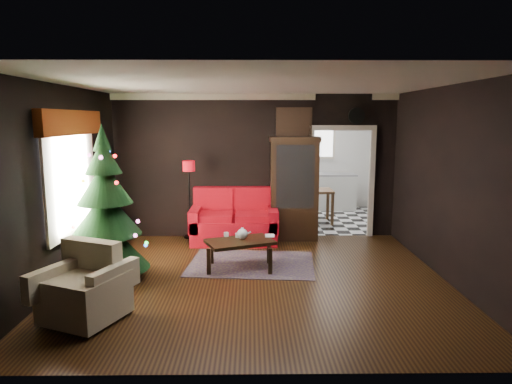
{
  "coord_description": "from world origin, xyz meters",
  "views": [
    {
      "loc": [
        -0.09,
        -6.34,
        2.32
      ],
      "look_at": [
        0.0,
        0.9,
        1.15
      ],
      "focal_mm": 31.76,
      "sensor_mm": 36.0,
      "label": 1
    }
  ],
  "objects_px": {
    "curio_cabinet": "(294,191)",
    "floor_lamp": "(189,200)",
    "coffee_table": "(240,254)",
    "christmas_tree": "(106,209)",
    "teapot": "(242,234)",
    "kitchen_table": "(316,206)",
    "armchair": "(84,283)",
    "loveseat": "(234,216)",
    "wall_clock": "(356,116)"
  },
  "relations": [
    {
      "from": "curio_cabinet",
      "to": "floor_lamp",
      "type": "relative_size",
      "value": 1.3
    },
    {
      "from": "coffee_table",
      "to": "floor_lamp",
      "type": "bearing_deg",
      "value": 122.35
    },
    {
      "from": "christmas_tree",
      "to": "teapot",
      "type": "xyz_separation_m",
      "value": [
        1.94,
        0.5,
        -0.5
      ]
    },
    {
      "from": "curio_cabinet",
      "to": "kitchen_table",
      "type": "relative_size",
      "value": 2.53
    },
    {
      "from": "armchair",
      "to": "kitchen_table",
      "type": "relative_size",
      "value": 1.12
    },
    {
      "from": "loveseat",
      "to": "kitchen_table",
      "type": "bearing_deg",
      "value": 42.51
    },
    {
      "from": "loveseat",
      "to": "armchair",
      "type": "distance_m",
      "value": 3.76
    },
    {
      "from": "floor_lamp",
      "to": "wall_clock",
      "type": "distance_m",
      "value": 3.57
    },
    {
      "from": "loveseat",
      "to": "teapot",
      "type": "relative_size",
      "value": 8.93
    },
    {
      "from": "curio_cabinet",
      "to": "wall_clock",
      "type": "bearing_deg",
      "value": 8.53
    },
    {
      "from": "loveseat",
      "to": "curio_cabinet",
      "type": "height_order",
      "value": "curio_cabinet"
    },
    {
      "from": "christmas_tree",
      "to": "teapot",
      "type": "bearing_deg",
      "value": 14.57
    },
    {
      "from": "christmas_tree",
      "to": "teapot",
      "type": "relative_size",
      "value": 11.81
    },
    {
      "from": "wall_clock",
      "to": "kitchen_table",
      "type": "distance_m",
      "value": 2.43
    },
    {
      "from": "armchair",
      "to": "wall_clock",
      "type": "distance_m",
      "value": 5.81
    },
    {
      "from": "loveseat",
      "to": "teapot",
      "type": "bearing_deg",
      "value": -83.21
    },
    {
      "from": "curio_cabinet",
      "to": "kitchen_table",
      "type": "bearing_deg",
      "value": 65.56
    },
    {
      "from": "loveseat",
      "to": "floor_lamp",
      "type": "height_order",
      "value": "floor_lamp"
    },
    {
      "from": "christmas_tree",
      "to": "wall_clock",
      "type": "distance_m",
      "value": 4.95
    },
    {
      "from": "coffee_table",
      "to": "wall_clock",
      "type": "bearing_deg",
      "value": 42.05
    },
    {
      "from": "christmas_tree",
      "to": "coffee_table",
      "type": "distance_m",
      "value": 2.11
    },
    {
      "from": "loveseat",
      "to": "teapot",
      "type": "distance_m",
      "value": 1.53
    },
    {
      "from": "floor_lamp",
      "to": "coffee_table",
      "type": "distance_m",
      "value": 1.92
    },
    {
      "from": "loveseat",
      "to": "coffee_table",
      "type": "distance_m",
      "value": 1.62
    },
    {
      "from": "curio_cabinet",
      "to": "wall_clock",
      "type": "distance_m",
      "value": 1.88
    },
    {
      "from": "kitchen_table",
      "to": "teapot",
      "type": "bearing_deg",
      "value": -117.04
    },
    {
      "from": "wall_clock",
      "to": "armchair",
      "type": "bearing_deg",
      "value": -136.18
    },
    {
      "from": "teapot",
      "to": "armchair",
      "type": "bearing_deg",
      "value": -133.63
    },
    {
      "from": "wall_clock",
      "to": "kitchen_table",
      "type": "bearing_deg",
      "value": 113.75
    },
    {
      "from": "coffee_table",
      "to": "loveseat",
      "type": "bearing_deg",
      "value": 95.19
    },
    {
      "from": "loveseat",
      "to": "teapot",
      "type": "xyz_separation_m",
      "value": [
        0.18,
        -1.52,
        0.05
      ]
    },
    {
      "from": "teapot",
      "to": "kitchen_table",
      "type": "distance_m",
      "value": 3.57
    },
    {
      "from": "armchair",
      "to": "coffee_table",
      "type": "distance_m",
      "value": 2.53
    },
    {
      "from": "floor_lamp",
      "to": "loveseat",
      "type": "bearing_deg",
      "value": 3.3
    },
    {
      "from": "floor_lamp",
      "to": "kitchen_table",
      "type": "height_order",
      "value": "floor_lamp"
    },
    {
      "from": "loveseat",
      "to": "floor_lamp",
      "type": "relative_size",
      "value": 1.17
    },
    {
      "from": "loveseat",
      "to": "coffee_table",
      "type": "bearing_deg",
      "value": -84.81
    },
    {
      "from": "curio_cabinet",
      "to": "christmas_tree",
      "type": "xyz_separation_m",
      "value": [
        -2.91,
        -2.25,
        0.1
      ]
    },
    {
      "from": "loveseat",
      "to": "wall_clock",
      "type": "bearing_deg",
      "value": 9.66
    },
    {
      "from": "armchair",
      "to": "kitchen_table",
      "type": "height_order",
      "value": "armchair"
    },
    {
      "from": "coffee_table",
      "to": "teapot",
      "type": "distance_m",
      "value": 0.32
    },
    {
      "from": "coffee_table",
      "to": "christmas_tree",
      "type": "bearing_deg",
      "value": -167.08
    },
    {
      "from": "curio_cabinet",
      "to": "coffee_table",
      "type": "bearing_deg",
      "value": -119.07
    },
    {
      "from": "wall_clock",
      "to": "kitchen_table",
      "type": "xyz_separation_m",
      "value": [
        -0.55,
        1.25,
        -2.0
      ]
    },
    {
      "from": "coffee_table",
      "to": "kitchen_table",
      "type": "xyz_separation_m",
      "value": [
        1.66,
        3.24,
        0.14
      ]
    },
    {
      "from": "loveseat",
      "to": "wall_clock",
      "type": "height_order",
      "value": "wall_clock"
    },
    {
      "from": "floor_lamp",
      "to": "teapot",
      "type": "xyz_separation_m",
      "value": [
        1.01,
        -1.47,
        -0.28
      ]
    },
    {
      "from": "curio_cabinet",
      "to": "floor_lamp",
      "type": "xyz_separation_m",
      "value": [
        -1.98,
        -0.27,
        -0.12
      ]
    },
    {
      "from": "christmas_tree",
      "to": "kitchen_table",
      "type": "height_order",
      "value": "christmas_tree"
    },
    {
      "from": "teapot",
      "to": "floor_lamp",
      "type": "bearing_deg",
      "value": 124.52
    }
  ]
}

